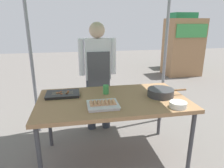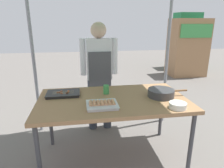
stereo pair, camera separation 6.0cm
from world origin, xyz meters
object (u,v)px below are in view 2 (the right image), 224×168
at_px(condiment_bowl, 178,105).
at_px(vendor_woman, 99,69).
at_px(stall_table, 113,103).
at_px(tray_meat_skewers, 63,94).
at_px(cooking_wok, 161,93).
at_px(drink_cup_near_edge, 106,89).
at_px(neighbor_stall_left, 185,41).
at_px(tray_grilled_sausages, 102,104).
at_px(neighbor_stall_right, 187,48).

xyz_separation_m(condiment_bowl, vendor_woman, (-0.65, 1.08, 0.13)).
height_order(stall_table, condiment_bowl, condiment_bowl).
height_order(tray_meat_skewers, cooking_wok, cooking_wok).
xyz_separation_m(condiment_bowl, drink_cup_near_edge, (-0.63, 0.51, 0.02)).
bearing_deg(condiment_bowl, stall_table, 149.03).
relative_size(vendor_woman, neighbor_stall_left, 0.84).
xyz_separation_m(tray_meat_skewers, vendor_woman, (0.46, 0.53, 0.14)).
distance_m(stall_table, cooking_wok, 0.55).
relative_size(tray_grilled_sausages, drink_cup_near_edge, 2.96).
relative_size(stall_table, tray_meat_skewers, 4.34).
bearing_deg(tray_grilled_sausages, tray_meat_skewers, 135.67).
bearing_deg(tray_grilled_sausages, drink_cup_near_edge, 76.41).
bearing_deg(tray_grilled_sausages, condiment_bowl, -12.00).
bearing_deg(neighbor_stall_left, neighbor_stall_right, -114.67).
bearing_deg(tray_meat_skewers, cooking_wok, -11.54).
distance_m(cooking_wok, neighbor_stall_left, 5.26).
bearing_deg(neighbor_stall_left, condiment_bowl, -118.85).
height_order(tray_meat_skewers, neighbor_stall_right, neighbor_stall_right).
distance_m(drink_cup_near_edge, neighbor_stall_right, 4.39).
bearing_deg(neighbor_stall_right, drink_cup_near_edge, -130.34).
xyz_separation_m(cooking_wok, condiment_bowl, (0.04, -0.32, -0.02)).
xyz_separation_m(tray_meat_skewers, condiment_bowl, (1.11, -0.54, 0.01)).
bearing_deg(condiment_bowl, neighbor_stall_right, 60.14).
bearing_deg(stall_table, neighbor_stall_right, 51.52).
xyz_separation_m(tray_grilled_sausages, tray_meat_skewers, (-0.40, 0.39, -0.01)).
xyz_separation_m(condiment_bowl, neighbor_stall_left, (2.66, 4.83, 0.15)).
bearing_deg(vendor_woman, tray_meat_skewers, 49.12).
bearing_deg(stall_table, tray_grilled_sausages, -125.16).
height_order(stall_table, drink_cup_near_edge, drink_cup_near_edge).
height_order(drink_cup_near_edge, vendor_woman, vendor_woman).
distance_m(cooking_wok, vendor_woman, 0.98).
bearing_deg(neighbor_stall_right, tray_grilled_sausages, -128.31).
bearing_deg(condiment_bowl, vendor_woman, 121.13).
relative_size(tray_meat_skewers, neighbor_stall_right, 0.22).
xyz_separation_m(cooking_wok, drink_cup_near_edge, (-0.59, 0.19, 0.01)).
relative_size(tray_meat_skewers, cooking_wok, 0.82).
distance_m(tray_grilled_sausages, drink_cup_near_edge, 0.37).
distance_m(tray_meat_skewers, drink_cup_near_edge, 0.49).
relative_size(tray_grilled_sausages, neighbor_stall_left, 0.17).
bearing_deg(drink_cup_near_edge, tray_meat_skewers, 176.44).
height_order(tray_meat_skewers, condiment_bowl, condiment_bowl).
bearing_deg(cooking_wok, tray_meat_skewers, 168.46).
height_order(tray_grilled_sausages, condiment_bowl, condiment_bowl).
bearing_deg(drink_cup_near_edge, neighbor_stall_left, 52.72).
bearing_deg(neighbor_stall_right, tray_meat_skewers, -135.10).
distance_m(stall_table, tray_grilled_sausages, 0.25).
bearing_deg(condiment_bowl, neighbor_stall_left, 61.15).
distance_m(stall_table, drink_cup_near_edge, 0.20).
height_order(stall_table, tray_meat_skewers, tray_meat_skewers).
distance_m(tray_meat_skewers, neighbor_stall_right, 4.70).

